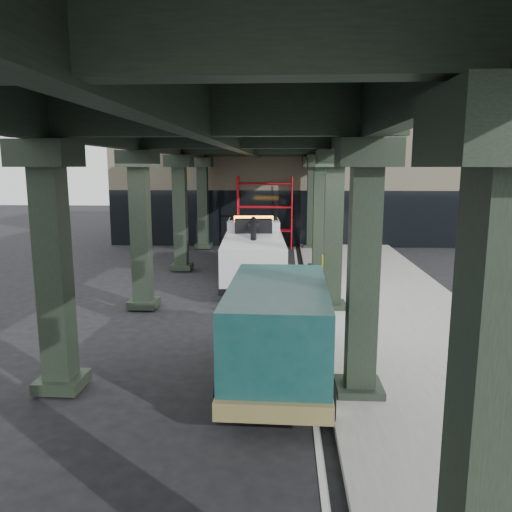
% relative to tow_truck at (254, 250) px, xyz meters
% --- Properties ---
extents(ground, '(90.00, 90.00, 0.00)m').
position_rel_tow_truck_xyz_m(ground, '(0.11, -6.18, -1.25)').
color(ground, black).
rests_on(ground, ground).
extents(sidewalk, '(5.00, 40.00, 0.15)m').
position_rel_tow_truck_xyz_m(sidewalk, '(4.61, -4.18, -1.18)').
color(sidewalk, gray).
rests_on(sidewalk, ground).
extents(lane_stripe, '(0.12, 38.00, 0.01)m').
position_rel_tow_truck_xyz_m(lane_stripe, '(1.81, -4.18, -1.25)').
color(lane_stripe, silver).
rests_on(lane_stripe, ground).
extents(viaduct, '(7.40, 32.00, 6.40)m').
position_rel_tow_truck_xyz_m(viaduct, '(-0.29, -4.18, 4.21)').
color(viaduct, black).
rests_on(viaduct, ground).
extents(building, '(22.00, 10.00, 8.00)m').
position_rel_tow_truck_xyz_m(building, '(2.11, 13.82, 2.75)').
color(building, '#C6B793').
rests_on(building, ground).
extents(scaffolding, '(3.08, 0.88, 4.00)m').
position_rel_tow_truck_xyz_m(scaffolding, '(0.11, 8.46, 0.86)').
color(scaffolding, red).
rests_on(scaffolding, ground).
extents(tow_truck, '(2.68, 7.95, 2.57)m').
position_rel_tow_truck_xyz_m(tow_truck, '(0.00, 0.00, 0.00)').
color(tow_truck, black).
rests_on(tow_truck, ground).
extents(towed_van, '(2.26, 5.40, 2.17)m').
position_rel_tow_truck_xyz_m(towed_van, '(1.11, -9.41, -0.08)').
color(towed_van, '#103B3B').
rests_on(towed_van, ground).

